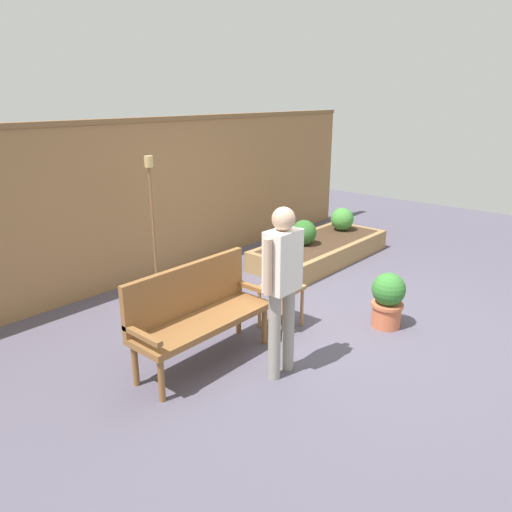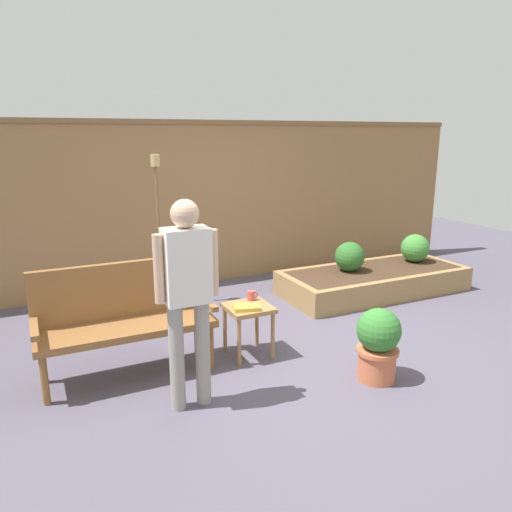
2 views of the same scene
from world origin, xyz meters
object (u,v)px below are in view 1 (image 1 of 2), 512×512
(potted_boxwood, at_px, (388,299))
(shrub_far_corner, at_px, (342,219))
(side_table, at_px, (281,293))
(garden_bench, at_px, (197,307))
(cup_on_table, at_px, (277,277))
(person_by_bench, at_px, (282,278))
(shrub_near_bench, at_px, (304,232))
(tiki_torch, at_px, (152,203))
(book_on_table, at_px, (284,287))

(potted_boxwood, distance_m, shrub_far_corner, 2.92)
(side_table, relative_size, potted_boxwood, 0.78)
(potted_boxwood, bearing_deg, garden_bench, 150.54)
(shrub_far_corner, bearing_deg, cup_on_table, -162.07)
(person_by_bench, bearing_deg, potted_boxwood, -10.55)
(garden_bench, distance_m, person_by_bench, 0.91)
(cup_on_table, xyz_separation_m, person_by_bench, (-0.83, -0.72, 0.41))
(shrub_near_bench, height_order, tiki_torch, tiki_torch)
(side_table, bearing_deg, potted_boxwood, -48.67)
(cup_on_table, distance_m, shrub_far_corner, 3.02)
(potted_boxwood, relative_size, person_by_bench, 0.40)
(shrub_far_corner, bearing_deg, person_by_bench, -156.06)
(potted_boxwood, bearing_deg, cup_on_table, 124.25)
(side_table, relative_size, shrub_far_corner, 1.28)
(garden_bench, relative_size, shrub_near_bench, 3.86)
(book_on_table, bearing_deg, potted_boxwood, -29.57)
(side_table, height_order, tiki_torch, tiki_torch)
(garden_bench, relative_size, tiki_torch, 0.82)
(garden_bench, distance_m, shrub_far_corner, 4.13)
(shrub_far_corner, bearing_deg, garden_bench, -167.57)
(cup_on_table, bearing_deg, tiki_torch, 105.85)
(book_on_table, height_order, potted_boxwood, potted_boxwood)
(side_table, distance_m, shrub_near_bench, 2.16)
(garden_bench, distance_m, cup_on_table, 1.16)
(book_on_table, bearing_deg, tiki_torch, 114.52)
(book_on_table, bearing_deg, cup_on_table, 69.83)
(person_by_bench, bearing_deg, side_table, 38.46)
(side_table, relative_size, shrub_near_bench, 1.29)
(cup_on_table, bearing_deg, garden_bench, 178.00)
(potted_boxwood, relative_size, shrub_near_bench, 1.66)
(garden_bench, distance_m, shrub_near_bench, 3.09)
(side_table, relative_size, person_by_bench, 0.31)
(book_on_table, xyz_separation_m, person_by_bench, (-0.69, -0.52, 0.44))
(garden_bench, distance_m, book_on_table, 1.05)
(cup_on_table, xyz_separation_m, tiki_torch, (-0.45, 1.58, 0.68))
(person_by_bench, bearing_deg, cup_on_table, 40.65)
(shrub_near_bench, bearing_deg, garden_bench, -163.26)
(garden_bench, xyz_separation_m, tiki_torch, (0.71, 1.54, 0.66))
(side_table, xyz_separation_m, tiki_torch, (-0.36, 1.70, 0.80))
(garden_bench, relative_size, potted_boxwood, 2.33)
(potted_boxwood, bearing_deg, book_on_table, 135.75)
(cup_on_table, xyz_separation_m, potted_boxwood, (0.68, -1.00, -0.20))
(potted_boxwood, bearing_deg, shrub_near_bench, 59.89)
(shrub_near_bench, xyz_separation_m, tiki_torch, (-2.25, 0.65, 0.71))
(shrub_near_bench, bearing_deg, potted_boxwood, -120.11)
(shrub_near_bench, bearing_deg, side_table, -150.81)
(potted_boxwood, height_order, shrub_near_bench, shrub_near_bench)
(garden_bench, bearing_deg, shrub_near_bench, 16.74)
(book_on_table, xyz_separation_m, tiki_torch, (-0.31, 1.78, 0.70))
(garden_bench, bearing_deg, person_by_bench, -66.75)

